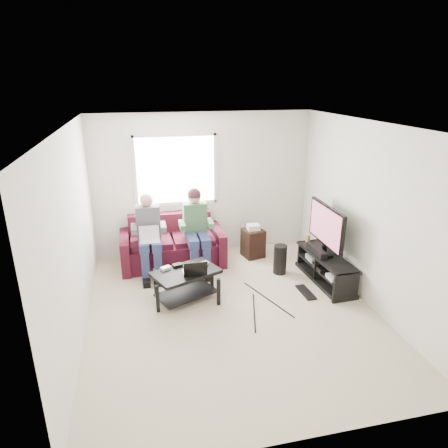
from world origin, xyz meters
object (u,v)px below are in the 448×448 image
(subwoofer, at_px, (280,259))
(end_table, at_px, (253,242))
(tv_stand, at_px, (325,270))
(tv, at_px, (326,227))
(coffee_table, at_px, (186,279))
(sofa, at_px, (172,246))

(subwoofer, bearing_deg, end_table, 108.08)
(tv_stand, bearing_deg, end_table, 125.92)
(tv, distance_m, subwoofer, 0.97)
(coffee_table, xyz_separation_m, end_table, (1.42, 1.28, -0.07))
(tv_stand, xyz_separation_m, subwoofer, (-0.62, 0.44, 0.05))
(end_table, bearing_deg, subwoofer, -71.92)
(end_table, bearing_deg, tv_stand, -54.08)
(coffee_table, distance_m, subwoofer, 1.75)
(subwoofer, bearing_deg, tv_stand, -35.19)
(coffee_table, height_order, subwoofer, subwoofer)
(tv, bearing_deg, sofa, 153.69)
(sofa, distance_m, tv_stand, 2.68)
(end_table, bearing_deg, tv, -51.77)
(sofa, bearing_deg, subwoofer, -25.45)
(tv, bearing_deg, tv_stand, -88.53)
(sofa, bearing_deg, tv_stand, -28.20)
(tv_stand, relative_size, end_table, 2.22)
(sofa, relative_size, tv_stand, 1.30)
(sofa, bearing_deg, end_table, -2.40)
(tv, relative_size, end_table, 1.76)
(sofa, height_order, coffee_table, sofa)
(coffee_table, bearing_deg, sofa, 92.90)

